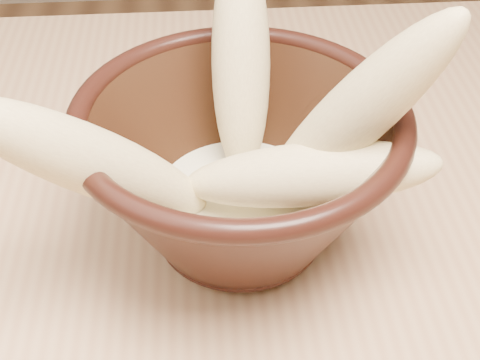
{
  "coord_description": "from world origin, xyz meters",
  "views": [
    {
      "loc": [
        -0.25,
        -0.33,
        1.12
      ],
      "look_at": [
        -0.23,
        0.02,
        0.81
      ],
      "focal_mm": 50.0,
      "sensor_mm": 36.0,
      "label": 1
    }
  ],
  "objects": [
    {
      "name": "banana_right",
      "position": [
        -0.16,
        -0.0,
        0.88
      ],
      "size": [
        0.14,
        0.09,
        0.18
      ],
      "primitive_type": "ellipsoid",
      "rotation": [
        0.57,
        0.0,
        1.15
      ],
      "color": "tan",
      "rests_on": "bowl"
    },
    {
      "name": "banana_across",
      "position": [
        -0.18,
        -0.01,
        0.84
      ],
      "size": [
        0.18,
        0.08,
        0.08
      ],
      "primitive_type": "ellipsoid",
      "rotation": [
        1.33,
        0.0,
        1.34
      ],
      "color": "tan",
      "rests_on": "bowl"
    },
    {
      "name": "banana_left",
      "position": [
        -0.32,
        -0.02,
        0.86
      ],
      "size": [
        0.17,
        0.11,
        0.16
      ],
      "primitive_type": "ellipsoid",
      "rotation": [
        0.81,
        0.0,
        -1.14
      ],
      "color": "tan",
      "rests_on": "bowl"
    },
    {
      "name": "banana_upright",
      "position": [
        -0.22,
        0.08,
        0.87
      ],
      "size": [
        0.05,
        0.11,
        0.17
      ],
      "primitive_type": "ellipsoid",
      "rotation": [
        0.46,
        0.0,
        3.09
      ],
      "color": "tan",
      "rests_on": "bowl"
    },
    {
      "name": "bowl",
      "position": [
        -0.23,
        0.02,
        0.82
      ],
      "size": [
        0.23,
        0.23,
        0.12
      ],
      "rotation": [
        0.0,
        0.0,
        0.03
      ],
      "color": "black",
      "rests_on": "table"
    },
    {
      "name": "milk_puddle",
      "position": [
        -0.23,
        0.02,
        0.79
      ],
      "size": [
        0.13,
        0.13,
        0.02
      ],
      "primitive_type": "cylinder",
      "color": "beige",
      "rests_on": "bowl"
    }
  ]
}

